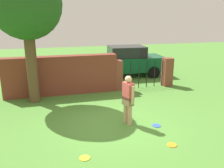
{
  "coord_description": "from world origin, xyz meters",
  "views": [
    {
      "loc": [
        -2.04,
        -6.95,
        3.45
      ],
      "look_at": [
        0.17,
        1.25,
        1.0
      ],
      "focal_mm": 38.79,
      "sensor_mm": 36.0,
      "label": 1
    }
  ],
  "objects_px": {
    "person": "(128,98)",
    "frisbee_yellow": "(85,158)",
    "tree": "(26,6)",
    "car": "(127,61)",
    "frisbee_orange": "(172,145)",
    "frisbee_blue": "(156,126)"
  },
  "relations": [
    {
      "from": "person",
      "to": "frisbee_yellow",
      "type": "bearing_deg",
      "value": -65.18
    },
    {
      "from": "tree",
      "to": "car",
      "type": "distance_m",
      "value": 6.6
    },
    {
      "from": "person",
      "to": "frisbee_orange",
      "type": "bearing_deg",
      "value": 5.37
    },
    {
      "from": "frisbee_blue",
      "to": "car",
      "type": "bearing_deg",
      "value": 79.98
    },
    {
      "from": "tree",
      "to": "frisbee_yellow",
      "type": "bearing_deg",
      "value": -73.82
    },
    {
      "from": "car",
      "to": "frisbee_blue",
      "type": "relative_size",
      "value": 15.83
    },
    {
      "from": "person",
      "to": "frisbee_yellow",
      "type": "relative_size",
      "value": 6.0
    },
    {
      "from": "frisbee_blue",
      "to": "tree",
      "type": "bearing_deg",
      "value": 138.5
    },
    {
      "from": "tree",
      "to": "frisbee_orange",
      "type": "bearing_deg",
      "value": -51.06
    },
    {
      "from": "car",
      "to": "frisbee_orange",
      "type": "xyz_separation_m",
      "value": [
        -1.27,
        -7.78,
        -0.85
      ]
    },
    {
      "from": "tree",
      "to": "frisbee_blue",
      "type": "distance_m",
      "value": 6.37
    },
    {
      "from": "car",
      "to": "person",
      "type": "bearing_deg",
      "value": 74.6
    },
    {
      "from": "frisbee_orange",
      "to": "person",
      "type": "bearing_deg",
      "value": 114.5
    },
    {
      "from": "person",
      "to": "frisbee_blue",
      "type": "height_order",
      "value": "person"
    },
    {
      "from": "frisbee_orange",
      "to": "frisbee_blue",
      "type": "relative_size",
      "value": 1.0
    },
    {
      "from": "person",
      "to": "frisbee_blue",
      "type": "bearing_deg",
      "value": 46.1
    },
    {
      "from": "person",
      "to": "car",
      "type": "bearing_deg",
      "value": 142.87
    },
    {
      "from": "tree",
      "to": "person",
      "type": "xyz_separation_m",
      "value": [
        3.0,
        -3.02,
        -2.87
      ]
    },
    {
      "from": "car",
      "to": "frisbee_blue",
      "type": "distance_m",
      "value": 6.72
    },
    {
      "from": "frisbee_orange",
      "to": "frisbee_yellow",
      "type": "bearing_deg",
      "value": 179.9
    },
    {
      "from": "tree",
      "to": "frisbee_blue",
      "type": "relative_size",
      "value": 19.1
    },
    {
      "from": "car",
      "to": "frisbee_yellow",
      "type": "relative_size",
      "value": 15.83
    }
  ]
}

